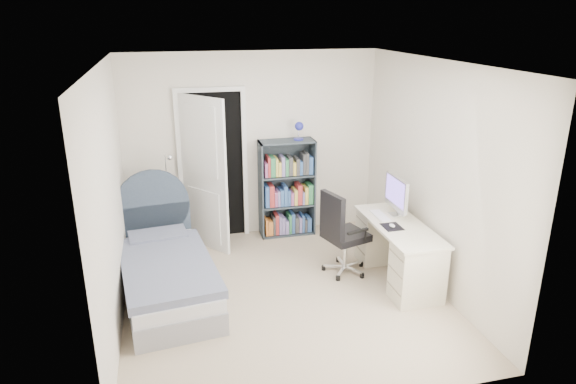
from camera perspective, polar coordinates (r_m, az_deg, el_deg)
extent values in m
cube|color=tan|center=(5.80, -0.47, -11.52)|extent=(3.40, 3.60, 0.05)
cube|color=white|center=(5.01, -0.55, 14.46)|extent=(3.40, 3.60, 0.05)
cube|color=silver|center=(6.99, -3.97, 5.15)|extent=(3.40, 0.05, 2.50)
cube|color=silver|center=(3.65, 6.18, -8.44)|extent=(3.40, 0.05, 2.50)
cube|color=silver|center=(5.17, -19.44, -0.99)|extent=(0.05, 3.60, 2.50)
cube|color=silver|center=(5.89, 16.07, 1.76)|extent=(0.05, 3.60, 2.50)
cube|color=black|center=(6.95, -8.35, 2.79)|extent=(0.80, 0.01, 2.00)
cube|color=white|center=(6.91, -11.88, 2.47)|extent=(0.06, 0.06, 2.00)
cube|color=white|center=(6.98, -4.82, 2.99)|extent=(0.06, 0.06, 2.00)
cube|color=white|center=(6.71, -8.76, 11.19)|extent=(0.92, 0.06, 0.06)
cube|color=white|center=(6.62, -9.35, 1.90)|extent=(0.53, 0.65, 2.00)
cube|color=gray|center=(5.83, -13.15, -10.26)|extent=(1.10, 1.95, 0.24)
cube|color=silver|center=(5.74, -13.29, -8.65)|extent=(1.08, 1.91, 0.15)
cube|color=slate|center=(5.61, -13.24, -8.06)|extent=(1.10, 1.68, 0.09)
cube|color=slate|center=(6.29, -14.24, -4.88)|extent=(0.70, 0.45, 0.11)
cube|color=#364354|center=(6.59, -14.51, -4.40)|extent=(0.88, 0.16, 0.74)
cylinder|color=#364354|center=(6.45, -14.78, -1.37)|extent=(0.88, 0.16, 0.88)
cylinder|color=tan|center=(6.71, -16.68, -5.30)|extent=(0.04, 0.04, 0.50)
cylinder|color=tan|center=(7.02, -16.58, -4.16)|extent=(0.04, 0.04, 0.50)
cylinder|color=tan|center=(6.69, -13.75, -5.08)|extent=(0.04, 0.04, 0.50)
cylinder|color=tan|center=(7.01, -13.79, -3.95)|extent=(0.04, 0.04, 0.50)
cube|color=tan|center=(6.76, -15.37, -2.78)|extent=(0.40, 0.40, 0.03)
cube|color=tan|center=(6.88, -15.15, -5.19)|extent=(0.36, 0.36, 0.02)
cube|color=#B24C33|center=(6.76, -15.82, -2.57)|extent=(0.16, 0.22, 0.03)
cube|color=#3F598C|center=(6.75, -15.84, -2.34)|extent=(0.15, 0.21, 0.03)
cube|color=#D8CC7F|center=(6.73, -15.86, -2.10)|extent=(0.14, 0.20, 0.03)
cylinder|color=silver|center=(6.98, -12.71, -6.15)|extent=(0.19, 0.19, 0.02)
cylinder|color=silver|center=(6.73, -13.11, -1.21)|extent=(0.01, 0.01, 1.28)
sphere|color=silver|center=(6.51, -13.01, 3.77)|extent=(0.07, 0.07, 0.07)
cube|color=#343F47|center=(6.99, -3.04, 0.21)|extent=(0.02, 0.32, 1.34)
cube|color=#343F47|center=(7.15, 2.72, 0.67)|extent=(0.02, 0.32, 1.34)
cube|color=#343F47|center=(6.88, -0.13, 5.66)|extent=(0.75, 0.32, 0.02)
cube|color=#343F47|center=(7.30, -0.13, -4.47)|extent=(0.75, 0.32, 0.02)
cube|color=#343F47|center=(7.20, -0.42, 0.83)|extent=(0.75, 0.01, 1.34)
cube|color=#343F47|center=(7.14, -0.13, -1.39)|extent=(0.71, 0.30, 0.02)
cube|color=#343F47|center=(7.00, -0.13, 1.90)|extent=(0.71, 0.30, 0.02)
cylinder|color=#23289B|center=(6.91, 1.17, 5.89)|extent=(0.13, 0.13, 0.02)
cylinder|color=silver|center=(6.89, 1.17, 6.59)|extent=(0.02, 0.02, 0.17)
sphere|color=#23289B|center=(6.84, 1.25, 7.32)|extent=(0.12, 0.12, 0.12)
cube|color=orange|center=(7.16, -2.49, -3.77)|extent=(0.03, 0.23, 0.23)
cube|color=orange|center=(7.18, -2.08, -3.84)|extent=(0.06, 0.23, 0.20)
cube|color=#3F3F3F|center=(7.18, -1.68, -3.58)|extent=(0.03, 0.23, 0.26)
cube|color=#B23333|center=(7.18, -1.35, -3.45)|extent=(0.04, 0.23, 0.29)
cube|color=#7F72B2|center=(7.19, -1.01, -3.50)|extent=(0.03, 0.23, 0.26)
cube|color=#7F72B2|center=(7.21, -0.67, -3.55)|extent=(0.05, 0.23, 0.24)
cube|color=#7F72B2|center=(7.23, -0.27, -3.71)|extent=(0.05, 0.23, 0.19)
cube|color=#337F4C|center=(7.22, 0.09, -3.40)|extent=(0.03, 0.23, 0.26)
cube|color=#335999|center=(7.23, 0.42, -3.29)|extent=(0.04, 0.23, 0.28)
cube|color=#3F3F3F|center=(7.25, 0.83, -3.48)|extent=(0.06, 0.23, 0.22)
cube|color=#7F72B2|center=(7.27, 1.23, -3.47)|extent=(0.04, 0.23, 0.21)
cube|color=#335999|center=(7.27, 1.53, -3.34)|extent=(0.03, 0.23, 0.24)
cube|color=#3F3F3F|center=(7.29, 1.82, -3.53)|extent=(0.03, 0.23, 0.18)
cube|color=#335999|center=(7.30, 2.20, -3.42)|extent=(0.06, 0.23, 0.20)
cube|color=#335999|center=(7.00, -2.46, -0.36)|extent=(0.05, 0.23, 0.30)
cube|color=#B23333|center=(7.02, -1.94, -0.31)|extent=(0.06, 0.23, 0.30)
cube|color=#994C7F|center=(7.04, -1.48, -0.62)|extent=(0.04, 0.23, 0.21)
cube|color=#7F72B2|center=(7.05, -1.16, -0.57)|extent=(0.03, 0.23, 0.21)
cube|color=#335999|center=(7.06, -0.82, -0.48)|extent=(0.04, 0.23, 0.23)
cube|color=#335999|center=(7.06, -0.41, -0.26)|extent=(0.05, 0.23, 0.28)
cube|color=#335999|center=(7.08, -0.04, -0.47)|extent=(0.04, 0.23, 0.21)
cube|color=#994C7F|center=(7.09, 0.31, -0.57)|extent=(0.04, 0.23, 0.18)
cube|color=#D8BF4C|center=(7.10, 0.70, -0.40)|extent=(0.04, 0.23, 0.22)
cube|color=#B23333|center=(7.10, 1.15, -0.13)|extent=(0.06, 0.23, 0.28)
cube|color=#7F72B2|center=(7.13, 1.54, -0.49)|extent=(0.03, 0.23, 0.18)
cube|color=#D8BF4C|center=(7.13, 1.87, -0.22)|extent=(0.04, 0.23, 0.24)
cube|color=#337F4C|center=(7.14, 2.34, -0.06)|extent=(0.06, 0.23, 0.27)
cube|color=#994C7F|center=(6.88, -2.58, 2.60)|extent=(0.04, 0.23, 0.19)
cube|color=#B23333|center=(6.88, -2.26, 2.92)|extent=(0.03, 0.23, 0.27)
cube|color=#337F4C|center=(6.89, -1.83, 2.92)|extent=(0.06, 0.23, 0.26)
cube|color=#D8BF4C|center=(6.91, -1.40, 2.90)|extent=(0.03, 0.23, 0.25)
cube|color=#D8BF4C|center=(6.92, -1.07, 2.71)|extent=(0.04, 0.23, 0.19)
cube|color=#7F72B2|center=(6.92, -0.70, 3.00)|extent=(0.04, 0.23, 0.26)
cube|color=#337F4C|center=(6.94, -0.29, 2.90)|extent=(0.04, 0.23, 0.23)
cube|color=#3F3F3F|center=(6.95, 0.13, 3.02)|extent=(0.05, 0.23, 0.25)
cube|color=#D8BF4C|center=(6.97, 0.54, 2.77)|extent=(0.04, 0.23, 0.18)
cube|color=#3F3F3F|center=(6.97, 0.92, 2.98)|extent=(0.04, 0.23, 0.23)
cube|color=#335999|center=(6.99, 1.28, 2.84)|extent=(0.04, 0.23, 0.19)
cube|color=#3F3F3F|center=(6.99, 1.61, 3.24)|extent=(0.03, 0.23, 0.28)
cube|color=#3F3F3F|center=(7.00, 1.95, 3.31)|extent=(0.04, 0.23, 0.29)
cube|color=#335999|center=(7.02, 2.36, 3.13)|extent=(0.05, 0.23, 0.24)
cube|color=beige|center=(5.96, 12.27, -3.68)|extent=(0.56, 1.40, 0.03)
cube|color=beige|center=(5.71, 14.18, -8.69)|extent=(0.52, 0.37, 0.65)
cube|color=beige|center=(6.50, 10.18, -4.82)|extent=(0.52, 0.37, 0.65)
cube|color=silver|center=(6.22, 11.95, -2.45)|extent=(0.15, 0.15, 0.01)
cube|color=silver|center=(6.20, 12.25, -1.51)|extent=(0.03, 0.06, 0.21)
cube|color=silver|center=(6.12, 11.97, -0.07)|extent=(0.04, 0.52, 0.37)
cube|color=#6F52C8|center=(6.10, 11.78, 0.08)|extent=(0.00, 0.47, 0.30)
cube|color=white|center=(6.14, 10.22, -2.61)|extent=(0.12, 0.37, 0.02)
cube|color=black|center=(5.87, 11.49, -3.81)|extent=(0.21, 0.24, 0.00)
ellipsoid|color=white|center=(5.86, 11.50, -3.67)|extent=(0.06, 0.09, 0.03)
cube|color=silver|center=(6.35, 7.23, -7.97)|extent=(0.26, 0.11, 0.02)
cylinder|color=black|center=(6.43, 8.12, -7.92)|extent=(0.06, 0.06, 0.06)
cube|color=silver|center=(6.39, 5.95, -7.75)|extent=(0.04, 0.26, 0.02)
cylinder|color=black|center=(6.51, 5.59, -7.48)|extent=(0.06, 0.06, 0.06)
cube|color=silver|center=(6.28, 5.15, -8.22)|extent=(0.26, 0.12, 0.02)
cylinder|color=black|center=(6.29, 3.98, -8.41)|extent=(0.06, 0.06, 0.06)
cube|color=silver|center=(6.17, 5.95, -8.75)|extent=(0.19, 0.23, 0.02)
cylinder|color=black|center=(6.08, 5.57, -9.50)|extent=(0.06, 0.06, 0.06)
cube|color=silver|center=(6.22, 7.26, -8.59)|extent=(0.18, 0.24, 0.02)
cylinder|color=black|center=(6.17, 8.22, -9.17)|extent=(0.06, 0.06, 0.06)
cylinder|color=silver|center=(6.19, 6.38, -6.65)|extent=(0.06, 0.06, 0.39)
cube|color=black|center=(6.10, 6.45, -4.83)|extent=(0.56, 0.56, 0.08)
cube|color=black|center=(5.88, 4.95, -2.60)|extent=(0.18, 0.41, 0.51)
cube|color=black|center=(5.86, 7.77, -4.36)|extent=(0.28, 0.12, 0.03)
cube|color=black|center=(6.21, 5.03, -2.84)|extent=(0.28, 0.12, 0.03)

